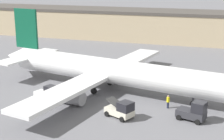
# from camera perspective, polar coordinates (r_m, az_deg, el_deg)

# --- Properties ---
(ground_plane) EXTENTS (400.00, 400.00, 0.00)m
(ground_plane) POSITION_cam_1_polar(r_m,az_deg,el_deg) (50.64, 0.00, -3.52)
(ground_plane) COLOR slate
(terminal_building) EXTENTS (99.18, 12.76, 7.70)m
(terminal_building) POSITION_cam_1_polar(r_m,az_deg,el_deg) (93.53, -0.25, 7.79)
(terminal_building) COLOR tan
(terminal_building) RESTS_ON ground_plane
(airplane) EXTENTS (40.40, 35.69, 11.27)m
(airplane) POSITION_cam_1_polar(r_m,az_deg,el_deg) (50.23, -1.01, -0.10)
(airplane) COLOR silver
(airplane) RESTS_ON ground_plane
(ground_crew_worker) EXTENTS (0.38, 0.38, 1.75)m
(ground_crew_worker) POSITION_cam_1_polar(r_m,az_deg,el_deg) (44.63, 9.30, -5.16)
(ground_crew_worker) COLOR #1E2338
(ground_crew_worker) RESTS_ON ground_plane
(baggage_tug) EXTENTS (3.87, 2.70, 2.32)m
(baggage_tug) POSITION_cam_1_polar(r_m,az_deg,el_deg) (47.06, -10.60, -3.94)
(baggage_tug) COLOR silver
(baggage_tug) RESTS_ON ground_plane
(belt_loader_truck) EXTENTS (3.90, 3.17, 2.15)m
(belt_loader_truck) POSITION_cam_1_polar(r_m,az_deg,el_deg) (41.22, 1.53, -6.60)
(belt_loader_truck) COLOR beige
(belt_loader_truck) RESTS_ON ground_plane
(pushback_tug) EXTENTS (3.66, 2.78, 2.44)m
(pushback_tug) POSITION_cam_1_polar(r_m,az_deg,el_deg) (41.53, 13.44, -6.77)
(pushback_tug) COLOR #2D2D33
(pushback_tug) RESTS_ON ground_plane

